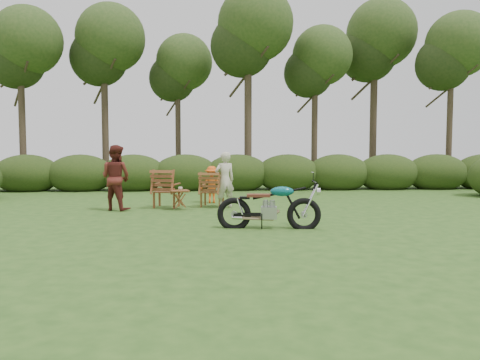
{
  "coord_description": "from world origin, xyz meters",
  "views": [
    {
      "loc": [
        -1.02,
        -9.16,
        1.65
      ],
      "look_at": [
        -0.35,
        1.58,
        0.9
      ],
      "focal_mm": 35.0,
      "sensor_mm": 36.0,
      "label": 1
    }
  ],
  "objects": [
    {
      "name": "ground",
      "position": [
        0.0,
        0.0,
        0.0
      ],
      "size": [
        80.0,
        80.0,
        0.0
      ],
      "primitive_type": "plane",
      "color": "#274818",
      "rests_on": "ground"
    },
    {
      "name": "lawn_chair_right",
      "position": [
        -0.99,
        3.84,
        0.0
      ],
      "size": [
        0.8,
        0.8,
        0.96
      ],
      "primitive_type": null,
      "rotation": [
        0.0,
        0.0,
        2.9
      ],
      "color": "brown",
      "rests_on": "ground"
    },
    {
      "name": "adult_b",
      "position": [
        -3.52,
        3.26,
        0.0
      ],
      "size": [
        1.03,
        0.94,
        1.72
      ],
      "primitive_type": "imported",
      "rotation": [
        0.0,
        0.0,
        2.7
      ],
      "color": "#5B201A",
      "rests_on": "ground"
    },
    {
      "name": "adult_a",
      "position": [
        -0.65,
        3.59,
        0.0
      ],
      "size": [
        0.65,
        0.53,
        1.53
      ],
      "primitive_type": "imported",
      "rotation": [
        0.0,
        0.0,
        3.48
      ],
      "color": "beige",
      "rests_on": "ground"
    },
    {
      "name": "lawn_chair_left",
      "position": [
        -2.24,
        3.74,
        0.0
      ],
      "size": [
        0.85,
        0.85,
        1.04
      ],
      "primitive_type": null,
      "rotation": [
        0.0,
        0.0,
        2.93
      ],
      "color": "#5F3117",
      "rests_on": "ground"
    },
    {
      "name": "side_table",
      "position": [
        -1.86,
        3.27,
        0.26
      ],
      "size": [
        0.6,
        0.54,
        0.52
      ],
      "primitive_type": null,
      "rotation": [
        0.0,
        0.0,
        0.28
      ],
      "color": "brown",
      "rests_on": "ground"
    },
    {
      "name": "cup",
      "position": [
        -1.84,
        3.29,
        0.56
      ],
      "size": [
        0.15,
        0.15,
        0.09
      ],
      "primitive_type": "imported",
      "rotation": [
        0.0,
        0.0,
        0.39
      ],
      "color": "beige",
      "rests_on": "side_table"
    },
    {
      "name": "child",
      "position": [
        -1.0,
        4.71,
        0.0
      ],
      "size": [
        0.73,
        0.44,
        1.1
      ],
      "primitive_type": "imported",
      "rotation": [
        0.0,
        0.0,
        3.19
      ],
      "color": "#E15415",
      "rests_on": "ground"
    },
    {
      "name": "tree_line",
      "position": [
        0.5,
        9.74,
        3.81
      ],
      "size": [
        22.52,
        11.62,
        8.14
      ],
      "color": "#35271C",
      "rests_on": "ground"
    },
    {
      "name": "motorcycle",
      "position": [
        0.16,
        0.24,
        0.0
      ],
      "size": [
        2.07,
        0.99,
        1.14
      ],
      "primitive_type": null,
      "rotation": [
        0.0,
        0.0,
        -0.12
      ],
      "color": "#0C97A2",
      "rests_on": "ground"
    }
  ]
}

